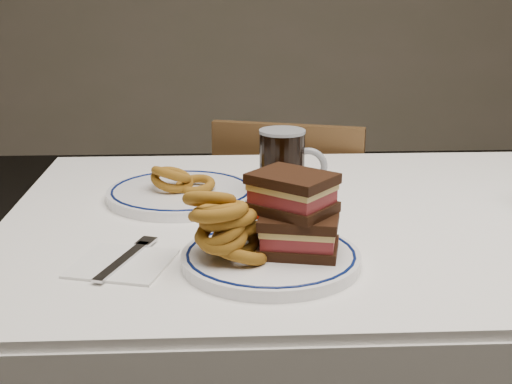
{
  "coord_description": "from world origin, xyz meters",
  "views": [
    {
      "loc": [
        -0.26,
        -1.16,
        1.15
      ],
      "look_at": [
        -0.21,
        -0.19,
        0.85
      ],
      "focal_mm": 50.0,
      "sensor_mm": 36.0,
      "label": 1
    }
  ],
  "objects_px": {
    "reuben_sandwich": "(296,213)",
    "chair_far": "(293,252)",
    "far_plate": "(181,193)",
    "main_plate": "(271,258)",
    "beer_mug": "(284,167)"
  },
  "relations": [
    {
      "from": "reuben_sandwich",
      "to": "main_plate",
      "type": "bearing_deg",
      "value": -166.38
    },
    {
      "from": "chair_far",
      "to": "reuben_sandwich",
      "type": "relative_size",
      "value": 5.69
    },
    {
      "from": "chair_far",
      "to": "far_plate",
      "type": "height_order",
      "value": "chair_far"
    },
    {
      "from": "main_plate",
      "to": "far_plate",
      "type": "distance_m",
      "value": 0.35
    },
    {
      "from": "reuben_sandwich",
      "to": "beer_mug",
      "type": "bearing_deg",
      "value": 88.67
    },
    {
      "from": "reuben_sandwich",
      "to": "far_plate",
      "type": "relative_size",
      "value": 0.52
    },
    {
      "from": "chair_far",
      "to": "reuben_sandwich",
      "type": "xyz_separation_m",
      "value": [
        -0.08,
        -0.82,
        0.39
      ]
    },
    {
      "from": "main_plate",
      "to": "beer_mug",
      "type": "bearing_deg",
      "value": 81.5
    },
    {
      "from": "reuben_sandwich",
      "to": "far_plate",
      "type": "xyz_separation_m",
      "value": [
        -0.18,
        0.31,
        -0.06
      ]
    },
    {
      "from": "main_plate",
      "to": "reuben_sandwich",
      "type": "distance_m",
      "value": 0.07
    },
    {
      "from": "far_plate",
      "to": "main_plate",
      "type": "bearing_deg",
      "value": -65.8
    },
    {
      "from": "reuben_sandwich",
      "to": "beer_mug",
      "type": "distance_m",
      "value": 0.27
    },
    {
      "from": "reuben_sandwich",
      "to": "beer_mug",
      "type": "height_order",
      "value": "beer_mug"
    },
    {
      "from": "main_plate",
      "to": "far_plate",
      "type": "height_order",
      "value": "far_plate"
    },
    {
      "from": "reuben_sandwich",
      "to": "chair_far",
      "type": "bearing_deg",
      "value": 84.12
    }
  ]
}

